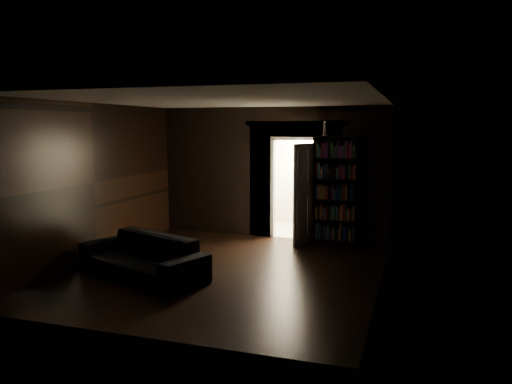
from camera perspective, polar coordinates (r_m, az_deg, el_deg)
ground at (r=8.42m, az=-3.50°, el=-8.98°), size 5.50×5.50×0.00m
room_walls at (r=9.11m, az=-1.17°, el=3.07°), size 5.02×5.61×2.84m
kitchen_alcove at (r=11.70m, az=5.72°, el=1.70°), size 2.20×1.80×2.60m
sofa at (r=8.20m, az=-12.89°, el=-6.46°), size 2.46×1.73×0.87m
bookshelf at (r=10.30m, az=9.09°, el=0.23°), size 0.95×0.58×2.20m
refrigerator at (r=11.86m, az=6.86°, el=-0.12°), size 0.87×0.83×1.65m
door at (r=10.16m, az=5.67°, el=-0.24°), size 0.32×0.82×2.05m
figurine at (r=10.23m, az=7.87°, el=7.21°), size 0.11×0.11×0.29m
bottles at (r=11.64m, az=6.99°, el=4.39°), size 0.56×0.23×0.23m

